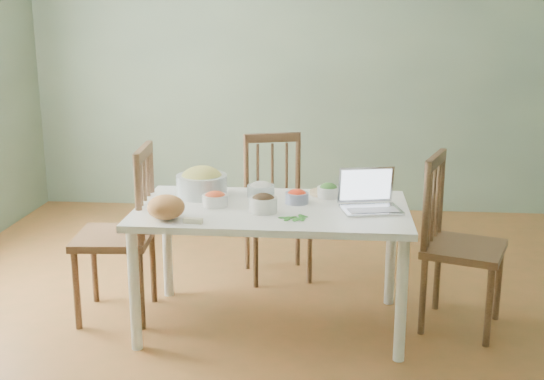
# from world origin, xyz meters

# --- Properties ---
(floor) EXTENTS (5.00, 5.00, 0.00)m
(floor) POSITION_xyz_m (0.00, 0.00, 0.00)
(floor) COLOR brown
(floor) RESTS_ON ground
(wall_back) EXTENTS (5.00, 0.00, 2.70)m
(wall_back) POSITION_xyz_m (0.00, 2.50, 1.35)
(wall_back) COLOR gray
(wall_back) RESTS_ON ground
(wall_front) EXTENTS (5.00, 0.00, 2.70)m
(wall_front) POSITION_xyz_m (0.00, -2.50, 1.35)
(wall_front) COLOR gray
(wall_front) RESTS_ON ground
(dining_table) EXTENTS (1.54, 0.87, 0.72)m
(dining_table) POSITION_xyz_m (-0.07, -0.04, 0.36)
(dining_table) COLOR white
(dining_table) RESTS_ON floor
(chair_far) EXTENTS (0.53, 0.52, 0.98)m
(chair_far) POSITION_xyz_m (-0.10, 0.75, 0.49)
(chair_far) COLOR #3A2214
(chair_far) RESTS_ON floor
(chair_left) EXTENTS (0.47, 0.49, 1.04)m
(chair_left) POSITION_xyz_m (-1.02, 0.02, 0.52)
(chair_left) COLOR #3A2214
(chair_left) RESTS_ON floor
(chair_right) EXTENTS (0.55, 0.57, 1.01)m
(chair_right) POSITION_xyz_m (1.03, 0.04, 0.51)
(chair_right) COLOR #3A2214
(chair_right) RESTS_ON floor
(bread_boule) EXTENTS (0.22, 0.22, 0.13)m
(bread_boule) POSITION_xyz_m (-0.61, -0.32, 0.79)
(bread_boule) COLOR #A86839
(bread_boule) RESTS_ON dining_table
(butter_stick) EXTENTS (0.11, 0.04, 0.03)m
(butter_stick) POSITION_xyz_m (-0.45, -0.38, 0.74)
(butter_stick) COLOR beige
(butter_stick) RESTS_ON dining_table
(bowl_squash) EXTENTS (0.40, 0.40, 0.18)m
(bowl_squash) POSITION_xyz_m (-0.51, 0.16, 0.81)
(bowl_squash) COLOR #E3C159
(bowl_squash) RESTS_ON dining_table
(bowl_carrot) EXTENTS (0.17, 0.17, 0.08)m
(bowl_carrot) POSITION_xyz_m (-0.40, -0.03, 0.76)
(bowl_carrot) COLOR #D84920
(bowl_carrot) RESTS_ON dining_table
(bowl_onion) EXTENTS (0.22, 0.22, 0.09)m
(bowl_onion) POSITION_xyz_m (-0.16, 0.19, 0.77)
(bowl_onion) COLOR silver
(bowl_onion) RESTS_ON dining_table
(bowl_mushroom) EXTENTS (0.20, 0.20, 0.10)m
(bowl_mushroom) POSITION_xyz_m (-0.11, -0.14, 0.77)
(bowl_mushroom) COLOR black
(bowl_mushroom) RESTS_ON dining_table
(bowl_redpep) EXTENTS (0.14, 0.14, 0.08)m
(bowl_redpep) POSITION_xyz_m (0.07, 0.06, 0.76)
(bowl_redpep) COLOR red
(bowl_redpep) RESTS_ON dining_table
(bowl_broccoli) EXTENTS (0.15, 0.15, 0.08)m
(bowl_broccoli) POSITION_xyz_m (0.24, 0.21, 0.76)
(bowl_broccoli) COLOR #1F3915
(bowl_broccoli) RESTS_ON dining_table
(flatbread) EXTENTS (0.28, 0.28, 0.02)m
(flatbread) POSITION_xyz_m (0.24, 0.28, 0.73)
(flatbread) COLOR tan
(flatbread) RESTS_ON dining_table
(basil_bunch) EXTENTS (0.18, 0.18, 0.02)m
(basil_bunch) POSITION_xyz_m (0.06, -0.25, 0.73)
(basil_bunch) COLOR #245722
(basil_bunch) RESTS_ON dining_table
(laptop) EXTENTS (0.37, 0.32, 0.22)m
(laptop) POSITION_xyz_m (0.49, -0.06, 0.83)
(laptop) COLOR silver
(laptop) RESTS_ON dining_table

